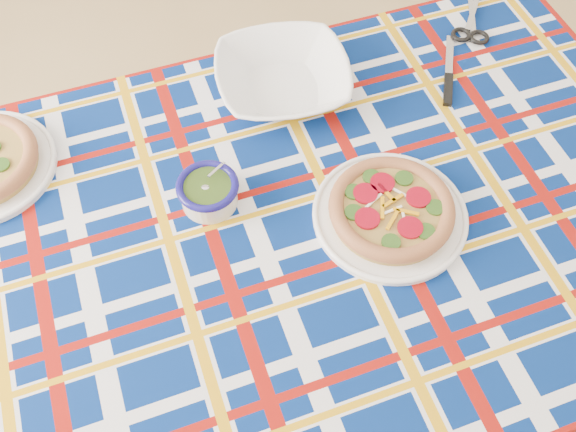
{
  "coord_description": "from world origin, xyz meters",
  "views": [
    {
      "loc": [
        0.3,
        -0.76,
        1.73
      ],
      "look_at": [
        0.3,
        -0.12,
        0.75
      ],
      "focal_mm": 40.0,
      "sensor_mm": 36.0,
      "label": 1
    }
  ],
  "objects_px": {
    "main_focaccia_plate": "(391,209)",
    "serving_bowl": "(283,79)",
    "pesto_bowl": "(208,191)",
    "dining_table": "(298,246)"
  },
  "relations": [
    {
      "from": "dining_table",
      "to": "pesto_bowl",
      "type": "distance_m",
      "value": 0.21
    },
    {
      "from": "dining_table",
      "to": "main_focaccia_plate",
      "type": "relative_size",
      "value": 5.97
    },
    {
      "from": "pesto_bowl",
      "to": "serving_bowl",
      "type": "xyz_separation_m",
      "value": [
        0.14,
        0.29,
        -0.0
      ]
    },
    {
      "from": "dining_table",
      "to": "serving_bowl",
      "type": "height_order",
      "value": "serving_bowl"
    },
    {
      "from": "pesto_bowl",
      "to": "serving_bowl",
      "type": "relative_size",
      "value": 0.42
    },
    {
      "from": "dining_table",
      "to": "serving_bowl",
      "type": "bearing_deg",
      "value": 75.4
    },
    {
      "from": "main_focaccia_plate",
      "to": "serving_bowl",
      "type": "height_order",
      "value": "serving_bowl"
    },
    {
      "from": "main_focaccia_plate",
      "to": "pesto_bowl",
      "type": "xyz_separation_m",
      "value": [
        -0.34,
        0.04,
        0.01
      ]
    },
    {
      "from": "serving_bowl",
      "to": "main_focaccia_plate",
      "type": "bearing_deg",
      "value": -58.76
    },
    {
      "from": "dining_table",
      "to": "main_focaccia_plate",
      "type": "xyz_separation_m",
      "value": [
        0.17,
        0.02,
        0.1
      ]
    }
  ]
}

